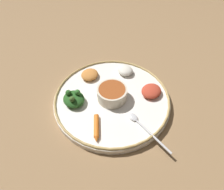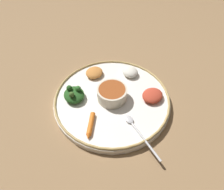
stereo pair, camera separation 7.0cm
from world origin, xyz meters
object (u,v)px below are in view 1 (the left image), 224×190
at_px(greens_pile, 74,99).
at_px(spoon, 143,126).
at_px(carrot_near_spoon, 96,128).
at_px(center_bowl, 112,93).

bearing_deg(greens_pile, spoon, 67.97).
bearing_deg(carrot_near_spoon, spoon, 95.50).
relative_size(center_bowl, greens_pile, 0.99).
bearing_deg(carrot_near_spoon, greens_pile, -141.03).
bearing_deg(spoon, greens_pile, -112.03).
height_order(spoon, greens_pile, greens_pile).
xyz_separation_m(greens_pile, carrot_near_spoon, (0.10, 0.08, -0.01)).
bearing_deg(greens_pile, carrot_near_spoon, 38.97).
distance_m(spoon, greens_pile, 0.24).
relative_size(center_bowl, carrot_near_spoon, 1.08).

